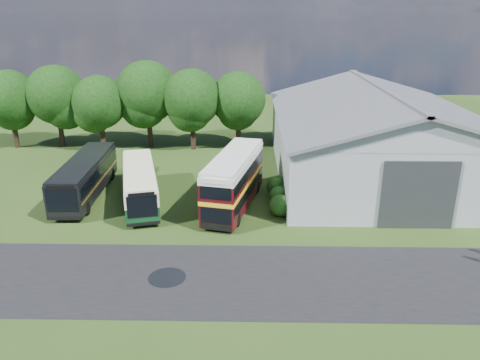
{
  "coord_description": "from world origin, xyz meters",
  "views": [
    {
      "loc": [
        3.21,
        -26.44,
        14.61
      ],
      "look_at": [
        2.51,
        8.0,
        2.07
      ],
      "focal_mm": 35.0,
      "sensor_mm": 36.0,
      "label": 1
    }
  ],
  "objects_px": {
    "bus_maroon_double": "(234,181)",
    "bus_dark_single": "(85,177)",
    "bus_green_single": "(140,184)",
    "storage_shed": "(377,130)"
  },
  "relations": [
    {
      "from": "bus_green_single",
      "to": "bus_dark_single",
      "type": "height_order",
      "value": "bus_dark_single"
    },
    {
      "from": "storage_shed",
      "to": "bus_maroon_double",
      "type": "bearing_deg",
      "value": -146.92
    },
    {
      "from": "storage_shed",
      "to": "bus_dark_single",
      "type": "height_order",
      "value": "storage_shed"
    },
    {
      "from": "storage_shed",
      "to": "bus_maroon_double",
      "type": "height_order",
      "value": "storage_shed"
    },
    {
      "from": "bus_green_single",
      "to": "bus_dark_single",
      "type": "distance_m",
      "value": 4.98
    },
    {
      "from": "bus_maroon_double",
      "to": "bus_green_single",
      "type": "bearing_deg",
      "value": -173.53
    },
    {
      "from": "bus_dark_single",
      "to": "bus_maroon_double",
      "type": "bearing_deg",
      "value": -11.87
    },
    {
      "from": "bus_green_single",
      "to": "bus_maroon_double",
      "type": "height_order",
      "value": "bus_maroon_double"
    },
    {
      "from": "bus_maroon_double",
      "to": "storage_shed",
      "type": "bearing_deg",
      "value": 45.88
    },
    {
      "from": "bus_maroon_double",
      "to": "bus_dark_single",
      "type": "distance_m",
      "value": 12.59
    }
  ]
}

